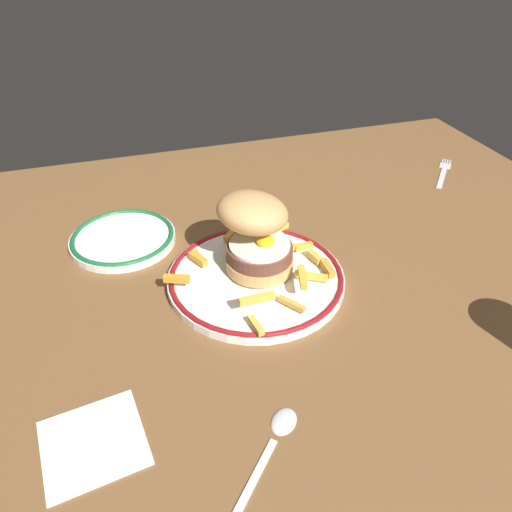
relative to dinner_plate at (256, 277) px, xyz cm
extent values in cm
cube|color=brown|center=(2.32, -2.62, -2.84)|extent=(125.37, 105.34, 4.00)
cylinder|color=white|center=(0.00, 0.00, -0.24)|extent=(25.58, 25.58, 1.20)
torus|color=maroon|center=(0.00, 0.00, 0.36)|extent=(25.18, 25.18, 0.80)
cylinder|color=tan|center=(0.91, 1.16, 1.66)|extent=(9.84, 9.84, 1.80)
cylinder|color=brown|center=(0.91, 1.16, 3.54)|extent=(9.46, 9.46, 1.96)
cylinder|color=white|center=(0.91, 1.16, 4.77)|extent=(8.71, 8.71, 0.50)
ellipsoid|color=yellow|center=(1.65, 0.83, 5.44)|extent=(2.60, 2.60, 1.40)
ellipsoid|color=tan|center=(0.30, 2.60, 9.37)|extent=(12.60, 12.09, 6.61)
cube|color=gold|center=(2.14, -8.16, 1.13)|extent=(2.92, 3.80, 0.72)
cube|color=gold|center=(-2.32, -7.79, 2.95)|extent=(4.76, 0.91, 0.88)
cube|color=gold|center=(-0.65, 10.47, 1.22)|extent=(3.62, 3.80, 0.91)
cube|color=#EFB340|center=(7.03, -3.56, 1.17)|extent=(4.48, 3.15, 0.82)
cube|color=gold|center=(6.56, 4.08, 1.15)|extent=(4.56, 1.52, 0.77)
cube|color=gold|center=(6.58, 9.45, 1.24)|extent=(4.44, 2.54, 0.96)
cube|color=gold|center=(3.70, 6.40, 1.83)|extent=(2.56, 3.16, 0.71)
cube|color=gold|center=(10.00, -2.40, 1.25)|extent=(1.11, 3.61, 0.97)
cube|color=gold|center=(4.80, -5.57, 3.05)|extent=(2.12, 4.54, 0.92)
cube|color=gold|center=(-7.35, 5.24, 1.26)|extent=(2.43, 3.55, 1.00)
cube|color=gold|center=(-11.30, 0.32, 2.17)|extent=(3.67, 2.20, 0.93)
cube|color=#EFB849|center=(9.32, 0.49, 1.26)|extent=(1.60, 2.96, 0.99)
cube|color=gold|center=(-7.06, 5.73, 1.14)|extent=(1.50, 3.38, 0.75)
cube|color=gold|center=(2.90, 7.00, 3.07)|extent=(3.24, 1.35, 0.92)
cube|color=gold|center=(-3.39, -10.71, 1.18)|extent=(1.30, 3.26, 0.82)
cube|color=gold|center=(8.87, 3.70, 1.13)|extent=(3.01, 1.19, 0.73)
cylinder|color=white|center=(-17.50, 16.19, -0.24)|extent=(16.86, 16.86, 1.20)
torus|color=#196033|center=(-17.50, 16.19, 0.36)|extent=(16.46, 16.46, 0.80)
cube|color=silver|center=(45.73, 20.28, -0.66)|extent=(7.37, 8.16, 0.36)
cube|color=silver|center=(49.70, 24.77, -0.66)|extent=(3.24, 3.26, 0.32)
cube|color=silver|center=(50.60, 26.92, -0.66)|extent=(1.78, 1.97, 0.28)
cube|color=silver|center=(50.97, 26.59, -0.66)|extent=(1.78, 1.97, 0.28)
cube|color=silver|center=(51.35, 26.26, -0.66)|extent=(1.78, 1.97, 0.28)
cube|color=silver|center=(51.72, 25.93, -0.66)|extent=(1.78, 1.97, 0.28)
cube|color=silver|center=(-9.16, -28.51, -0.64)|extent=(6.79, 7.07, 0.32)
ellipsoid|color=silver|center=(-4.33, -23.44, -0.44)|extent=(4.37, 4.40, 0.90)
cube|color=white|center=(-23.70, -19.96, -0.64)|extent=(11.29, 11.12, 0.40)
camera|label=1|loc=(-16.54, -52.18, 43.40)|focal=33.84mm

